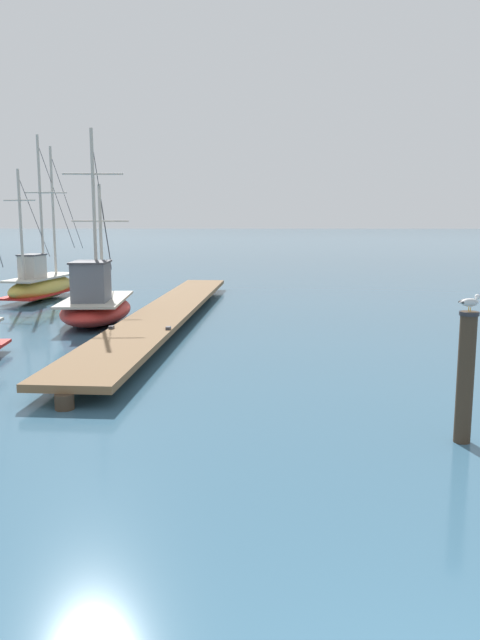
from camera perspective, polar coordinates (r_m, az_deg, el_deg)
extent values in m
cube|color=brown|center=(21.27, -6.67, 0.83)|extent=(2.91, 19.74, 0.16)
cylinder|color=#3D3023|center=(12.03, -15.77, -7.20)|extent=(0.36, 0.36, 0.29)
cylinder|color=#3D3023|center=(16.59, -9.93, -2.46)|extent=(0.36, 0.36, 0.29)
cylinder|color=#3D3023|center=(21.30, -6.66, 0.23)|extent=(0.36, 0.36, 0.29)
cylinder|color=#3D3023|center=(26.09, -4.58, 1.93)|extent=(0.36, 0.36, 0.29)
cylinder|color=#3D3023|center=(30.92, -3.15, 3.11)|extent=(0.36, 0.36, 0.29)
cube|color=#333338|center=(17.66, -11.68, -0.66)|extent=(0.13, 0.21, 0.08)
cube|color=#333338|center=(17.29, -6.58, -0.74)|extent=(0.13, 0.21, 0.08)
ellipsoid|color=gold|center=(28.39, -17.66, 2.83)|extent=(2.27, 5.15, 0.99)
cube|color=#B2AD9E|center=(28.34, -17.71, 3.75)|extent=(2.02, 4.63, 0.08)
cube|color=#B21E19|center=(28.41, -17.64, 2.39)|extent=(2.27, 5.05, 0.08)
cube|color=#B7B2A8|center=(27.64, -18.48, 4.64)|extent=(0.92, 1.17, 0.94)
cube|color=#3D3D42|center=(27.61, -18.53, 5.68)|extent=(1.00, 1.27, 0.06)
cylinder|color=#B2ADA3|center=(28.45, -17.78, 9.87)|extent=(0.11, 0.11, 5.97)
cylinder|color=#B2ADA3|center=(28.47, -17.84, 11.06)|extent=(1.37, 0.27, 0.06)
cylinder|color=#333338|center=(29.89, -16.35, 10.47)|extent=(0.50, 3.07, 4.42)
cylinder|color=#B2ADA3|center=(29.44, -16.74, 9.54)|extent=(0.11, 0.11, 5.61)
cylinder|color=#B2ADA3|center=(29.46, -16.81, 11.09)|extent=(1.37, 0.27, 0.06)
cylinder|color=#333338|center=(30.81, -15.48, 10.10)|extent=(0.47, 2.89, 4.15)
cylinder|color=#B2ADA3|center=(26.92, -19.43, 8.20)|extent=(0.11, 0.11, 4.43)
cylinder|color=#B2ADA3|center=(26.93, -19.55, 10.30)|extent=(1.37, 0.27, 0.06)
cylinder|color=#333338|center=(27.97, -18.25, 8.74)|extent=(0.38, 2.28, 3.28)
ellipsoid|color=#AD2823|center=(21.46, -13.01, 0.86)|extent=(2.48, 4.80, 0.84)
cube|color=#B2AD9E|center=(21.41, -13.04, 1.86)|extent=(2.19, 4.32, 0.08)
cube|color=#565B66|center=(20.66, -13.47, 3.40)|extent=(1.15, 1.43, 1.22)
cube|color=#3D3D42|center=(20.60, -13.54, 5.17)|extent=(1.24, 1.55, 0.06)
cylinder|color=#B2ADA3|center=(21.47, -13.20, 9.39)|extent=(0.11, 0.11, 5.54)
cylinder|color=#B2ADA3|center=(21.52, -13.34, 12.89)|extent=(1.98, 0.18, 0.06)
cylinder|color=#333338|center=(22.95, -12.52, 10.09)|extent=(0.20, 2.88, 4.10)
cylinder|color=#B2ADA3|center=(22.52, -12.61, 7.20)|extent=(0.11, 0.11, 3.81)
cylinder|color=#B2ADA3|center=(22.51, -12.67, 8.83)|extent=(1.98, 0.18, 0.06)
cylinder|color=#333338|center=(23.53, -12.18, 7.76)|extent=(0.14, 1.98, 2.82)
cylinder|color=#3D3023|center=(10.32, 19.93, -5.00)|extent=(0.26, 0.26, 2.08)
cylinder|color=#28282D|center=(10.13, 20.25, 0.57)|extent=(0.30, 0.30, 0.06)
cylinder|color=gold|center=(10.14, 20.20, 0.95)|extent=(0.01, 0.01, 0.07)
cylinder|color=gold|center=(10.09, 20.34, 0.91)|extent=(0.01, 0.01, 0.07)
ellipsoid|color=white|center=(10.10, 20.30, 1.52)|extent=(0.30, 0.17, 0.13)
ellipsoid|color=silver|center=(10.14, 20.06, 1.62)|extent=(0.24, 0.07, 0.09)
ellipsoid|color=#383838|center=(10.08, 19.52, 1.58)|extent=(0.07, 0.04, 0.04)
ellipsoid|color=silver|center=(10.04, 20.36, 1.53)|extent=(0.24, 0.07, 0.09)
ellipsoid|color=#383838|center=(10.00, 19.79, 1.50)|extent=(0.07, 0.04, 0.04)
cone|color=white|center=(10.03, 19.55, 1.51)|extent=(0.09, 0.08, 0.07)
sphere|color=white|center=(10.15, 20.90, 2.00)|extent=(0.08, 0.08, 0.08)
cone|color=gold|center=(10.17, 21.14, 1.97)|extent=(0.05, 0.03, 0.02)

